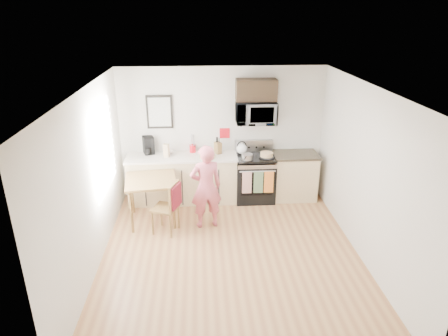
{
  "coord_description": "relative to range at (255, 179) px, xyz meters",
  "views": [
    {
      "loc": [
        -0.44,
        -5.27,
        3.59
      ],
      "look_at": [
        -0.04,
        1.0,
        1.07
      ],
      "focal_mm": 32.0,
      "sensor_mm": 36.0,
      "label": 1
    }
  ],
  "objects": [
    {
      "name": "bread_bag",
      "position": [
        -0.93,
        -0.09,
        0.55
      ],
      "size": [
        0.3,
        0.21,
        0.1
      ],
      "primitive_type": "cube",
      "rotation": [
        0.0,
        0.0,
        -0.33
      ],
      "color": "#DBB773",
      "rests_on": "countertop_left"
    },
    {
      "name": "cabinet_left",
      "position": [
        -1.43,
        0.02,
        0.01
      ],
      "size": [
        2.1,
        0.6,
        0.9
      ],
      "primitive_type": "cube",
      "color": "tan",
      "rests_on": "floor"
    },
    {
      "name": "cake",
      "position": [
        0.2,
        -0.1,
        0.54
      ],
      "size": [
        0.3,
        0.3,
        0.1
      ],
      "color": "black",
      "rests_on": "range"
    },
    {
      "name": "countertop_left",
      "position": [
        -1.43,
        0.02,
        0.48
      ],
      "size": [
        2.14,
        0.64,
        0.04
      ],
      "primitive_type": "cube",
      "color": "silver",
      "rests_on": "cabinet_left"
    },
    {
      "name": "wall_trivet",
      "position": [
        -0.58,
        0.31,
        0.86
      ],
      "size": [
        0.2,
        0.02,
        0.2
      ],
      "primitive_type": "cube",
      "color": "#B30F1A",
      "rests_on": "back_wall"
    },
    {
      "name": "knife_block",
      "position": [
        -0.72,
        0.15,
        0.62
      ],
      "size": [
        0.16,
        0.17,
        0.23
      ],
      "primitive_type": "cube",
      "rotation": [
        0.0,
        0.0,
        0.48
      ],
      "color": "brown",
      "rests_on": "countertop_left"
    },
    {
      "name": "window",
      "position": [
        -2.59,
        -1.18,
        1.11
      ],
      "size": [
        0.06,
        1.4,
        1.5
      ],
      "color": "silver",
      "rests_on": "left_wall"
    },
    {
      "name": "ceiling",
      "position": [
        -0.63,
        -1.98,
        2.16
      ],
      "size": [
        4.0,
        4.6,
        0.04
      ],
      "primitive_type": "cube",
      "color": "silver",
      "rests_on": "back_wall"
    },
    {
      "name": "cabinet_right",
      "position": [
        0.8,
        0.02,
        0.01
      ],
      "size": [
        0.84,
        0.6,
        0.9
      ],
      "primitive_type": "cube",
      "color": "tan",
      "rests_on": "floor"
    },
    {
      "name": "pot",
      "position": [
        -0.18,
        -0.2,
        0.54
      ],
      "size": [
        0.21,
        0.35,
        0.11
      ],
      "rotation": [
        0.0,
        0.0,
        -0.32
      ],
      "color": "#A5A6AA",
      "rests_on": "range"
    },
    {
      "name": "person",
      "position": [
        -0.99,
        -1.03,
        0.32
      ],
      "size": [
        0.61,
        0.46,
        1.5
      ],
      "primitive_type": "imported",
      "rotation": [
        0.0,
        0.0,
        3.34
      ],
      "color": "#B93348",
      "rests_on": "floor"
    },
    {
      "name": "right_wall",
      "position": [
        1.37,
        -1.98,
        0.86
      ],
      "size": [
        0.04,
        4.6,
        2.6
      ],
      "primitive_type": "cube",
      "color": "silver",
      "rests_on": "floor"
    },
    {
      "name": "dining_table",
      "position": [
        -1.95,
        -0.77,
        0.28
      ],
      "size": [
        0.87,
        0.87,
        0.81
      ],
      "rotation": [
        0.0,
        0.0,
        0.13
      ],
      "color": "brown",
      "rests_on": "floor"
    },
    {
      "name": "upper_cabinet",
      "position": [
        -0.0,
        0.15,
        1.74
      ],
      "size": [
        0.76,
        0.35,
        0.4
      ],
      "primitive_type": "cube",
      "color": "black",
      "rests_on": "back_wall"
    },
    {
      "name": "countertop_right",
      "position": [
        0.8,
        0.02,
        0.48
      ],
      "size": [
        0.88,
        0.64,
        0.04
      ],
      "primitive_type": "cube",
      "color": "black",
      "rests_on": "cabinet_right"
    },
    {
      "name": "microwave",
      "position": [
        -0.0,
        0.1,
        1.32
      ],
      "size": [
        0.76,
        0.51,
        0.42
      ],
      "primitive_type": "imported",
      "color": "#A5A6AA",
      "rests_on": "back_wall"
    },
    {
      "name": "wall_art",
      "position": [
        -1.83,
        0.3,
        1.31
      ],
      "size": [
        0.5,
        0.04,
        0.65
      ],
      "color": "black",
      "rests_on": "back_wall"
    },
    {
      "name": "coffee_maker",
      "position": [
        -2.08,
        0.22,
        0.67
      ],
      "size": [
        0.26,
        0.31,
        0.34
      ],
      "rotation": [
        0.0,
        0.0,
        0.31
      ],
      "color": "black",
      "rests_on": "countertop_left"
    },
    {
      "name": "milk_carton",
      "position": [
        -1.72,
        0.01,
        0.63
      ],
      "size": [
        0.12,
        0.12,
        0.26
      ],
      "primitive_type": "cube",
      "rotation": [
        0.0,
        0.0,
        -0.27
      ],
      "color": "tan",
      "rests_on": "countertop_left"
    },
    {
      "name": "back_wall",
      "position": [
        -0.63,
        0.32,
        0.86
      ],
      "size": [
        4.0,
        0.04,
        2.6
      ],
      "primitive_type": "cube",
      "color": "silver",
      "rests_on": "floor"
    },
    {
      "name": "kettle",
      "position": [
        -0.26,
        0.12,
        0.6
      ],
      "size": [
        0.21,
        0.21,
        0.26
      ],
      "color": "white",
      "rests_on": "range"
    },
    {
      "name": "chair",
      "position": [
        -1.57,
        -1.23,
        0.16
      ],
      "size": [
        0.54,
        0.51,
        0.93
      ],
      "rotation": [
        0.0,
        0.0,
        -0.37
      ],
      "color": "brown",
      "rests_on": "floor"
    },
    {
      "name": "utensil_crock",
      "position": [
        -1.22,
        0.24,
        0.65
      ],
      "size": [
        0.12,
        0.12,
        0.37
      ],
      "color": "#B30F1A",
      "rests_on": "countertop_left"
    },
    {
      "name": "front_wall",
      "position": [
        -0.63,
        -4.28,
        0.86
      ],
      "size": [
        4.0,
        0.04,
        2.6
      ],
      "primitive_type": "cube",
      "color": "silver",
      "rests_on": "floor"
    },
    {
      "name": "fruit_bowl",
      "position": [
        -1.7,
        0.19,
        0.54
      ],
      "size": [
        0.22,
        0.22,
        0.1
      ],
      "color": "white",
      "rests_on": "countertop_left"
    },
    {
      "name": "floor",
      "position": [
        -0.63,
        -1.98,
        -0.44
      ],
      "size": [
        4.6,
        4.6,
        0.0
      ],
      "primitive_type": "plane",
      "color": "brown",
      "rests_on": "ground"
    },
    {
      "name": "left_wall",
      "position": [
        -2.63,
        -1.98,
        0.86
      ],
      "size": [
        0.04,
        4.6,
        2.6
      ],
      "primitive_type": "cube",
      "color": "silver",
      "rests_on": "floor"
    },
    {
      "name": "range",
      "position": [
        0.0,
        0.0,
        0.0
      ],
      "size": [
        0.76,
        0.7,
        1.16
      ],
      "color": "black",
      "rests_on": "floor"
    }
  ]
}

